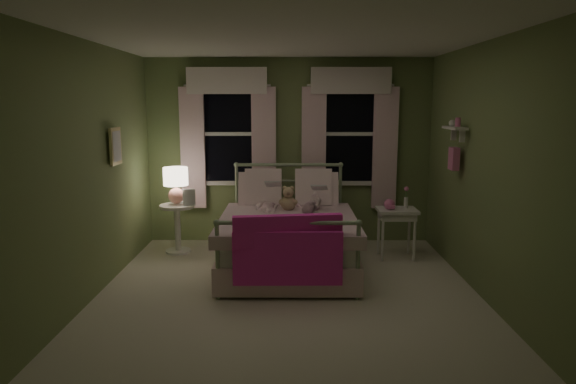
{
  "coord_description": "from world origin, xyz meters",
  "views": [
    {
      "loc": [
        0.02,
        -5.17,
        1.99
      ],
      "look_at": [
        -0.0,
        0.47,
        1.0
      ],
      "focal_mm": 32.0,
      "sensor_mm": 36.0,
      "label": 1
    }
  ],
  "objects_px": {
    "child_right": "(310,184)",
    "teddy_bear": "(288,200)",
    "bed": "(288,237)",
    "table_lamp": "(176,182)",
    "nightstand_right": "(397,216)",
    "nightstand_left": "(177,222)",
    "child_left": "(266,183)"
  },
  "relations": [
    {
      "from": "table_lamp",
      "to": "nightstand_right",
      "type": "xyz_separation_m",
      "value": [
        2.87,
        -0.25,
        -0.4
      ]
    },
    {
      "from": "child_left",
      "to": "table_lamp",
      "type": "bearing_deg",
      "value": -20.1
    },
    {
      "from": "child_right",
      "to": "nightstand_left",
      "type": "distance_m",
      "value": 1.86
    },
    {
      "from": "child_right",
      "to": "nightstand_left",
      "type": "bearing_deg",
      "value": 2.55
    },
    {
      "from": "child_right",
      "to": "teddy_bear",
      "type": "xyz_separation_m",
      "value": [
        -0.28,
        -0.16,
        -0.17
      ]
    },
    {
      "from": "bed",
      "to": "nightstand_left",
      "type": "distance_m",
      "value": 1.62
    },
    {
      "from": "bed",
      "to": "nightstand_right",
      "type": "relative_size",
      "value": 3.18
    },
    {
      "from": "nightstand_left",
      "to": "teddy_bear",
      "type": "bearing_deg",
      "value": -15.19
    },
    {
      "from": "table_lamp",
      "to": "nightstand_right",
      "type": "distance_m",
      "value": 2.91
    },
    {
      "from": "nightstand_left",
      "to": "nightstand_right",
      "type": "relative_size",
      "value": 1.02
    },
    {
      "from": "nightstand_left",
      "to": "table_lamp",
      "type": "distance_m",
      "value": 0.54
    },
    {
      "from": "bed",
      "to": "table_lamp",
      "type": "distance_m",
      "value": 1.72
    },
    {
      "from": "bed",
      "to": "teddy_bear",
      "type": "xyz_separation_m",
      "value": [
        0.0,
        0.26,
        0.41
      ]
    },
    {
      "from": "teddy_bear",
      "to": "child_right",
      "type": "bearing_deg",
      "value": 29.5
    },
    {
      "from": "nightstand_left",
      "to": "nightstand_right",
      "type": "height_order",
      "value": "same"
    },
    {
      "from": "teddy_bear",
      "to": "table_lamp",
      "type": "relative_size",
      "value": 0.65
    },
    {
      "from": "bed",
      "to": "child_left",
      "type": "distance_m",
      "value": 0.79
    },
    {
      "from": "nightstand_right",
      "to": "bed",
      "type": "bearing_deg",
      "value": -163.41
    },
    {
      "from": "child_left",
      "to": "nightstand_right",
      "type": "relative_size",
      "value": 1.3
    },
    {
      "from": "child_left",
      "to": "nightstand_right",
      "type": "bearing_deg",
      "value": 171.09
    },
    {
      "from": "nightstand_right",
      "to": "child_right",
      "type": "bearing_deg",
      "value": 179.59
    },
    {
      "from": "child_right",
      "to": "table_lamp",
      "type": "xyz_separation_m",
      "value": [
        -1.76,
        0.24,
        -0.01
      ]
    },
    {
      "from": "bed",
      "to": "nightstand_left",
      "type": "bearing_deg",
      "value": 155.81
    },
    {
      "from": "bed",
      "to": "table_lamp",
      "type": "bearing_deg",
      "value": 155.81
    },
    {
      "from": "bed",
      "to": "nightstand_left",
      "type": "height_order",
      "value": "bed"
    },
    {
      "from": "bed",
      "to": "child_right",
      "type": "distance_m",
      "value": 0.77
    },
    {
      "from": "bed",
      "to": "child_right",
      "type": "xyz_separation_m",
      "value": [
        0.28,
        0.42,
        0.58
      ]
    },
    {
      "from": "child_right",
      "to": "nightstand_right",
      "type": "bearing_deg",
      "value": -169.99
    },
    {
      "from": "teddy_bear",
      "to": "nightstand_right",
      "type": "height_order",
      "value": "teddy_bear"
    },
    {
      "from": "nightstand_left",
      "to": "nightstand_right",
      "type": "xyz_separation_m",
      "value": [
        2.87,
        -0.25,
        0.13
      ]
    },
    {
      "from": "child_left",
      "to": "nightstand_left",
      "type": "xyz_separation_m",
      "value": [
        -1.2,
        0.24,
        -0.57
      ]
    },
    {
      "from": "bed",
      "to": "nightstand_right",
      "type": "xyz_separation_m",
      "value": [
        1.39,
        0.41,
        0.17
      ]
    }
  ]
}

